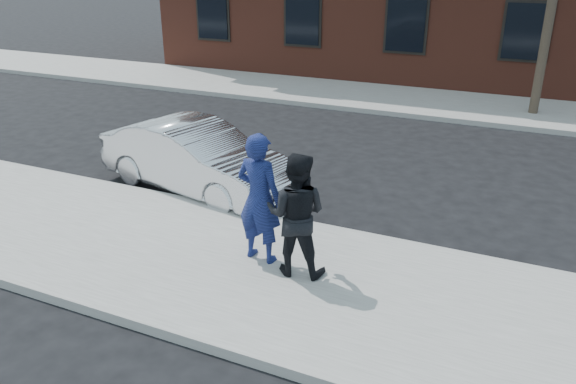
% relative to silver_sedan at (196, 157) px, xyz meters
% --- Properties ---
extents(ground, '(100.00, 100.00, 0.00)m').
position_rel_silver_sedan_xyz_m(ground, '(1.45, -2.30, -0.69)').
color(ground, black).
rests_on(ground, ground).
extents(near_sidewalk, '(50.00, 3.50, 0.15)m').
position_rel_silver_sedan_xyz_m(near_sidewalk, '(1.45, -2.55, -0.62)').
color(near_sidewalk, gray).
rests_on(near_sidewalk, ground).
extents(near_curb, '(50.00, 0.10, 0.15)m').
position_rel_silver_sedan_xyz_m(near_curb, '(1.45, -0.75, -0.62)').
color(near_curb, '#999691').
rests_on(near_curb, ground).
extents(far_sidewalk, '(50.00, 3.50, 0.15)m').
position_rel_silver_sedan_xyz_m(far_sidewalk, '(1.45, 8.95, -0.62)').
color(far_sidewalk, gray).
rests_on(far_sidewalk, ground).
extents(far_curb, '(50.00, 0.10, 0.15)m').
position_rel_silver_sedan_xyz_m(far_curb, '(1.45, 7.15, -0.62)').
color(far_curb, '#999691').
rests_on(far_curb, ground).
extents(silver_sedan, '(4.41, 2.26, 1.38)m').
position_rel_silver_sedan_xyz_m(silver_sedan, '(0.00, 0.00, 0.00)').
color(silver_sedan, silver).
rests_on(silver_sedan, ground).
extents(man_hoodie, '(0.77, 0.57, 1.99)m').
position_rel_silver_sedan_xyz_m(man_hoodie, '(2.56, -2.20, 0.45)').
color(man_hoodie, navy).
rests_on(man_hoodie, near_sidewalk).
extents(man_peacoat, '(0.98, 0.82, 1.82)m').
position_rel_silver_sedan_xyz_m(man_peacoat, '(3.21, -2.33, 0.37)').
color(man_peacoat, black).
rests_on(man_peacoat, near_sidewalk).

